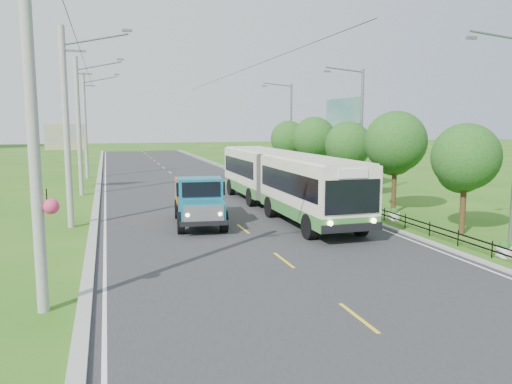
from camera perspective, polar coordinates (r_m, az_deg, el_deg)
name	(u,v)px	position (r m, az deg, el deg)	size (l,w,h in m)	color
ground	(284,261)	(19.53, 3.19, -7.83)	(240.00, 240.00, 0.00)	#275C15
road	(195,192)	(38.57, -6.93, -0.03)	(14.00, 120.00, 0.02)	#28282B
curb_left	(97,195)	(38.04, -17.68, -0.36)	(0.40, 120.00, 0.15)	#9E9E99
curb_right	(283,188)	(40.38, 3.12, 0.42)	(0.30, 120.00, 0.10)	#9E9E99
edge_line_left	(105,196)	(38.04, -16.85, -0.41)	(0.12, 120.00, 0.00)	silver
edge_line_right	(277,189)	(40.22, 2.44, 0.36)	(0.12, 120.00, 0.00)	silver
centre_dash	(284,260)	(19.52, 3.19, -7.77)	(0.12, 2.20, 0.00)	yellow
railing_right	(324,195)	(35.15, 7.73, -0.34)	(0.04, 40.00, 0.60)	black
pole_nearest	(36,136)	(14.79, -23.88, 5.86)	(3.51, 0.44, 10.00)	gray
pole_near	(67,127)	(26.74, -20.79, 6.97)	(3.51, 0.32, 10.00)	gray
pole_mid	(79,126)	(38.71, -19.56, 7.15)	(3.51, 0.32, 10.00)	gray
pole_far	(86,125)	(50.70, -18.91, 7.25)	(3.51, 0.32, 10.00)	gray
tree_second	(464,161)	(25.69, 22.72, 3.33)	(3.18, 3.26, 5.30)	#382314
tree_third	(395,145)	(30.54, 15.62, 5.16)	(3.60, 3.62, 6.00)	#382314
tree_fourth	(348,147)	(35.77, 10.46, 5.03)	(3.24, 3.31, 5.40)	#382314
tree_fifth	(314,141)	(41.19, 6.65, 5.84)	(3.48, 3.52, 5.80)	#382314
tree_back	(288,141)	(46.76, 3.73, 5.87)	(3.30, 3.36, 5.50)	#382314
streetlight_mid	(359,129)	(35.97, 11.74, 7.11)	(3.02, 0.20, 9.07)	slate
streetlight_far	(290,127)	(48.75, 3.85, 7.42)	(3.02, 0.20, 9.07)	slate
planter_front	(504,250)	(22.27, 26.52, -5.94)	(0.64, 0.64, 0.67)	silver
planter_near	(394,215)	(28.47, 15.49, -2.52)	(0.64, 0.64, 0.67)	silver
planter_mid	(331,195)	(35.40, 8.62, -0.32)	(0.64, 0.64, 0.67)	silver
planter_far	(291,182)	(42.71, 4.04, 1.14)	(0.64, 0.64, 0.67)	silver
billboard_left	(65,141)	(41.81, -20.98, 5.42)	(3.00, 0.20, 5.20)	slate
billboard_right	(342,122)	(42.06, 9.85, 7.85)	(0.24, 6.00, 7.30)	slate
bus	(282,177)	(29.87, 3.02, 1.70)	(2.99, 17.88, 3.45)	#357C31
dump_truck	(199,197)	(26.18, -6.55, -0.60)	(2.91, 6.29, 2.56)	#156B83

